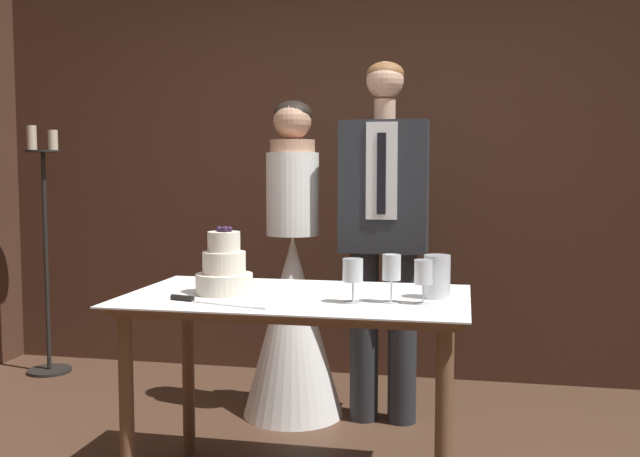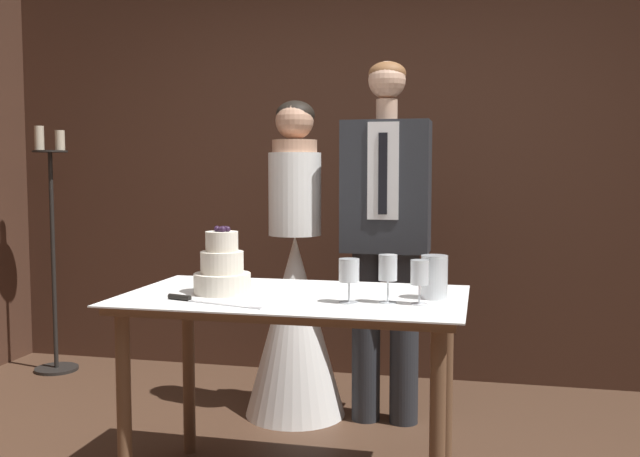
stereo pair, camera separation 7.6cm
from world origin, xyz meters
The scene contains 11 objects.
wall_back centered at (0.00, 2.12, 1.34)m, with size 5.14×0.12×2.68m, color #472B1E.
cake_table centered at (-0.01, 0.30, 0.72)m, with size 1.36×0.79×0.82m.
tiered_cake centered at (-0.30, 0.27, 0.92)m, with size 0.23×0.23×0.27m.
cake_knife centered at (-0.33, 0.07, 0.83)m, with size 0.42×0.14×0.02m.
wine_glass_near centered at (0.50, 0.20, 0.93)m, with size 0.07×0.07×0.17m.
wine_glass_middle centered at (0.24, 0.18, 0.94)m, with size 0.08×0.08×0.17m.
wine_glass_far centered at (0.38, 0.21, 0.95)m, with size 0.07×0.07×0.18m.
hurricane_candle centered at (0.54, 0.34, 0.90)m, with size 0.10×0.10×0.17m.
bride centered at (-0.25, 1.23, 0.62)m, with size 0.54×0.54×1.69m.
groom centered at (0.23, 1.23, 1.04)m, with size 0.45×0.25×1.88m.
candle_stand centered at (-2.02, 1.69, 0.75)m, with size 0.28×0.28×1.61m.
Camera 1 is at (0.65, -2.45, 1.32)m, focal length 40.00 mm.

